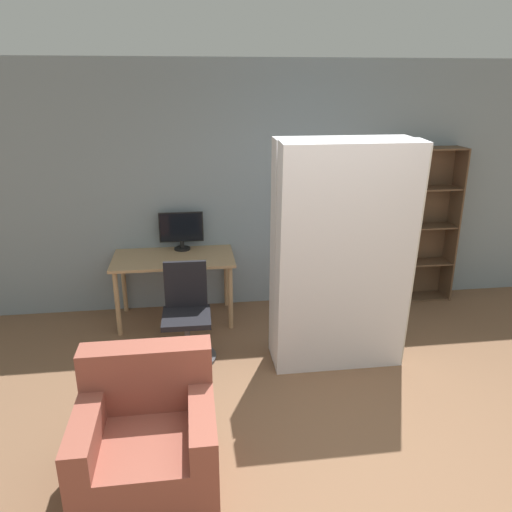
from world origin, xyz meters
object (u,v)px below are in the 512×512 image
Objects in this scene: monitor at (181,229)px; mattress_near at (346,262)px; office_chair at (187,322)px; mattress_far at (337,252)px; armchair at (148,439)px; bookshelf at (410,226)px.

monitor is 1.99m from mattress_near.
office_chair is 1.52m from mattress_far.
armchair is (-1.62, -1.42, -0.70)m from mattress_far.
office_chair is 0.50× the size of bookshelf.
armchair is at bearing -94.99° from monitor.
office_chair is at bearing 175.04° from mattress_far.
bookshelf is (2.61, -0.01, -0.06)m from monitor.
monitor is at bearing 179.87° from bookshelf.
mattress_near is at bearing -130.59° from bookshelf.
mattress_near is at bearing 35.69° from armchair.
bookshelf is at bearing 49.41° from mattress_near.
office_chair is 1.56m from armchair.
office_chair is at bearing -88.43° from monitor.
armchair is at bearing -138.63° from mattress_far.
office_chair is 1.06× the size of armchair.
bookshelf is 2.10× the size of armchair.
mattress_near reaches higher than armchair.
mattress_far is 2.26m from armchair.
office_chair is 0.44× the size of mattress_near.
monitor is 0.27× the size of bookshelf.
armchair is (-2.83, -2.58, -0.57)m from bookshelf.
mattress_near is 2.40× the size of armchair.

